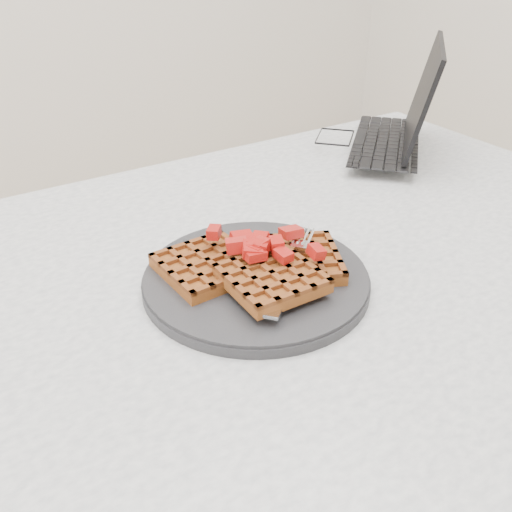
{
  "coord_description": "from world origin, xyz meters",
  "views": [
    {
      "loc": [
        -0.35,
        -0.49,
        1.13
      ],
      "look_at": [
        -0.04,
        -0.02,
        0.79
      ],
      "focal_mm": 40.0,
      "sensor_mm": 36.0,
      "label": 1
    }
  ],
  "objects": [
    {
      "name": "table",
      "position": [
        0.0,
        0.0,
        0.64
      ],
      "size": [
        1.2,
        0.8,
        0.75
      ],
      "color": "silver",
      "rests_on": "ground"
    },
    {
      "name": "plate",
      "position": [
        -0.04,
        -0.02,
        0.76
      ],
      "size": [
        0.27,
        0.27,
        0.02
      ],
      "primitive_type": "cylinder",
      "color": "black",
      "rests_on": "table"
    },
    {
      "name": "waffles",
      "position": [
        -0.04,
        -0.02,
        0.78
      ],
      "size": [
        0.22,
        0.18,
        0.03
      ],
      "color": "brown",
      "rests_on": "plate"
    },
    {
      "name": "strawberry_pile",
      "position": [
        -0.04,
        -0.02,
        0.8
      ],
      "size": [
        0.15,
        0.15,
        0.02
      ],
      "primitive_type": null,
      "color": "#8B0100",
      "rests_on": "waffles"
    },
    {
      "name": "fork",
      "position": [
        -0.01,
        -0.05,
        0.77
      ],
      "size": [
        0.15,
        0.14,
        0.02
      ],
      "primitive_type": null,
      "rotation": [
        0.0,
        0.0,
        -0.86
      ],
      "color": "silver",
      "rests_on": "plate"
    },
    {
      "name": "laptop",
      "position": [
        0.39,
        0.24,
        0.78
      ],
      "size": [
        0.34,
        0.34,
        0.2
      ],
      "rotation": [
        0.0,
        0.0,
        3.89
      ],
      "color": "black",
      "rests_on": "table"
    }
  ]
}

